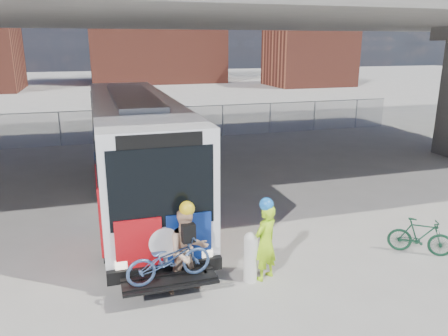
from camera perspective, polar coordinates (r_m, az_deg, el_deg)
name	(u,v)px	position (r m, az deg, el deg)	size (l,w,h in m)	color
ground	(210,218)	(13.79, -1.81, -6.52)	(160.00, 160.00, 0.00)	#9E9991
bus	(134,140)	(15.12, -11.65, 3.56)	(2.67, 13.00, 3.69)	silver
overpass	(179,6)	(16.69, -5.84, 20.26)	(40.00, 16.00, 7.95)	#605E59
chainlink_fence	(154,115)	(24.83, -9.13, 6.84)	(30.00, 0.06, 30.00)	gray
brick_buildings	(123,42)	(60.71, -13.08, 15.69)	(54.00, 22.00, 12.00)	brown
bollard	(250,255)	(10.11, 3.48, -11.29)	(0.31, 0.31, 1.20)	silver
cyclist_hivis	(265,240)	(10.09, 5.44, -9.40)	(0.79, 0.70, 1.99)	#B8FF1A
cyclist_tan	(188,250)	(9.60, -4.72, -10.58)	(1.02, 0.85, 2.10)	tan
bike_parked	(420,236)	(12.46, 24.27, -8.15)	(0.45, 1.59, 0.96)	#133C26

